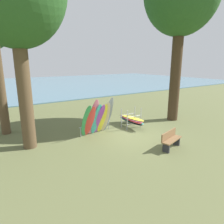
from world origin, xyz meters
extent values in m
plane|color=#60663D|center=(0.00, 0.00, 0.00)|extent=(80.00, 80.00, 0.00)
cube|color=slate|center=(0.00, 29.69, 0.05)|extent=(80.00, 36.00, 0.10)
cylinder|color=brown|center=(-5.07, 1.48, 2.86)|extent=(0.62, 0.62, 5.72)
cylinder|color=#42301E|center=(4.62, 0.87, 3.45)|extent=(0.72, 0.72, 6.91)
ellipsoid|color=#339E56|center=(-2.20, 1.00, 0.96)|extent=(0.52, 0.90, 1.93)
ellipsoid|color=red|center=(-1.98, 1.03, 0.91)|extent=(0.64, 0.93, 1.82)
ellipsoid|color=pink|center=(-1.76, 1.07, 1.09)|extent=(0.57, 0.95, 2.18)
ellipsoid|color=#38B2AD|center=(-1.54, 1.10, 0.94)|extent=(0.62, 0.88, 1.87)
ellipsoid|color=purple|center=(-1.32, 1.14, 0.91)|extent=(0.67, 0.93, 1.83)
ellipsoid|color=yellow|center=(-1.10, 1.17, 0.91)|extent=(0.60, 0.84, 1.83)
ellipsoid|color=#C6B289|center=(-0.88, 1.21, 0.94)|extent=(0.52, 0.74, 1.88)
ellipsoid|color=gray|center=(-0.66, 1.24, 1.07)|extent=(0.64, 0.84, 2.15)
cylinder|color=#9EA0A5|center=(-2.42, 1.35, 0.28)|extent=(0.04, 0.04, 0.55)
cylinder|color=#9EA0A5|center=(-0.44, 1.53, 0.28)|extent=(0.04, 0.04, 0.55)
cylinder|color=#9EA0A5|center=(-1.43, 1.44, 0.55)|extent=(2.14, 0.24, 0.04)
cylinder|color=#9EA0A5|center=(0.43, 0.82, 0.62)|extent=(0.05, 0.05, 1.25)
cylinder|color=#9EA0A5|center=(1.53, 0.82, 0.62)|extent=(0.05, 0.05, 1.25)
cylinder|color=#9EA0A5|center=(0.43, 1.42, 0.62)|extent=(0.05, 0.05, 1.25)
cylinder|color=#9EA0A5|center=(1.53, 1.42, 0.62)|extent=(0.05, 0.05, 1.25)
cylinder|color=#9EA0A5|center=(0.98, 0.82, 0.35)|extent=(1.10, 0.04, 0.04)
cylinder|color=#9EA0A5|center=(0.98, 0.82, 0.80)|extent=(1.10, 0.04, 0.04)
cylinder|color=#9EA0A5|center=(0.98, 1.42, 0.35)|extent=(1.10, 0.04, 0.04)
cylinder|color=#9EA0A5|center=(0.98, 1.42, 0.80)|extent=(1.10, 0.04, 0.04)
ellipsoid|color=black|center=(1.00, 1.12, 0.40)|extent=(0.54, 2.11, 0.06)
ellipsoid|color=#38B2AD|center=(1.00, 1.12, 0.46)|extent=(0.66, 2.13, 0.06)
ellipsoid|color=red|center=(0.97, 1.12, 0.52)|extent=(0.60, 2.12, 0.06)
ellipsoid|color=pink|center=(0.97, 1.12, 0.58)|extent=(0.61, 2.12, 0.06)
ellipsoid|color=yellow|center=(1.02, 1.12, 0.64)|extent=(0.66, 2.13, 0.06)
cube|color=#2D2D33|center=(0.04, -2.63, 0.21)|extent=(0.18, 0.33, 0.42)
cube|color=#2D2D33|center=(1.12, -2.34, 0.21)|extent=(0.18, 0.33, 0.42)
cube|color=olive|center=(0.58, -2.49, 0.45)|extent=(1.46, 0.75, 0.06)
cube|color=olive|center=(0.53, -2.31, 0.67)|extent=(1.37, 0.42, 0.36)
camera|label=1|loc=(-6.79, -8.37, 4.07)|focal=32.13mm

